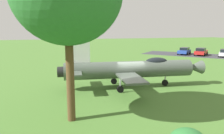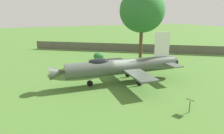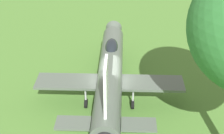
% 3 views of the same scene
% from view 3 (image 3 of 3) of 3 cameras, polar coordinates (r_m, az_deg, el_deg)
% --- Properties ---
extents(ground_plane, '(200.00, 200.00, 0.00)m').
position_cam_3_polar(ground_plane, '(22.53, -0.33, -5.07)').
color(ground_plane, '#47722D').
extents(display_jet, '(9.45, 14.02, 5.21)m').
position_cam_3_polar(display_jet, '(21.85, -0.31, -0.72)').
color(display_jet, '#4C564C').
rests_on(display_jet, ground_plane).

